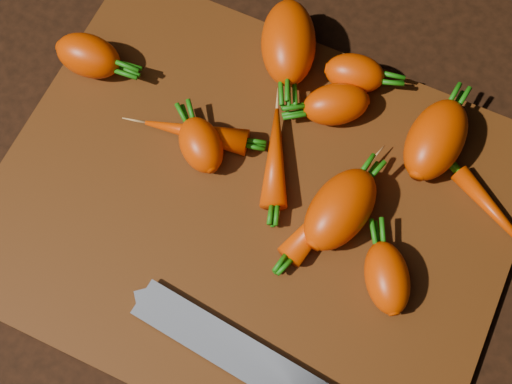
% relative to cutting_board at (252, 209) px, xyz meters
% --- Properties ---
extents(ground, '(2.00, 2.00, 0.01)m').
position_rel_cutting_board_xyz_m(ground, '(0.00, 0.00, -0.01)').
color(ground, black).
extents(cutting_board, '(0.50, 0.40, 0.01)m').
position_rel_cutting_board_xyz_m(cutting_board, '(0.00, 0.00, 0.00)').
color(cutting_board, '#522609').
rests_on(cutting_board, ground).
extents(carrot_0, '(0.07, 0.05, 0.04)m').
position_rel_cutting_board_xyz_m(carrot_0, '(-0.22, 0.07, 0.03)').
color(carrot_0, '#C43300').
rests_on(carrot_0, cutting_board).
extents(carrot_1, '(0.07, 0.07, 0.04)m').
position_rel_cutting_board_xyz_m(carrot_1, '(-0.07, 0.03, 0.03)').
color(carrot_1, '#C43300').
rests_on(carrot_1, cutting_board).
extents(carrot_2, '(0.09, 0.11, 0.06)m').
position_rel_cutting_board_xyz_m(carrot_2, '(-0.04, 0.17, 0.03)').
color(carrot_2, '#C43300').
rests_on(carrot_2, cutting_board).
extents(carrot_3, '(0.07, 0.10, 0.05)m').
position_rel_cutting_board_xyz_m(carrot_3, '(0.08, 0.02, 0.03)').
color(carrot_3, '#C43300').
rests_on(carrot_3, cutting_board).
extents(carrot_4, '(0.08, 0.07, 0.04)m').
position_rel_cutting_board_xyz_m(carrot_4, '(0.03, 0.13, 0.03)').
color(carrot_4, '#C43300').
rests_on(carrot_4, cutting_board).
extents(carrot_5, '(0.07, 0.05, 0.04)m').
position_rel_cutting_board_xyz_m(carrot_5, '(0.04, 0.17, 0.03)').
color(carrot_5, '#C43300').
rests_on(carrot_5, cutting_board).
extents(carrot_6, '(0.07, 0.08, 0.04)m').
position_rel_cutting_board_xyz_m(carrot_6, '(0.15, -0.02, 0.03)').
color(carrot_6, '#C43300').
rests_on(carrot_6, cutting_board).
extents(carrot_7, '(0.06, 0.13, 0.03)m').
position_rel_cutting_board_xyz_m(carrot_7, '(0.07, 0.03, 0.02)').
color(carrot_7, '#C43300').
rests_on(carrot_7, cutting_board).
extents(carrot_8, '(0.11, 0.07, 0.02)m').
position_rel_cutting_board_xyz_m(carrot_8, '(0.22, 0.09, 0.02)').
color(carrot_8, '#C43300').
rests_on(carrot_8, cutting_board).
extents(carrot_9, '(0.06, 0.11, 0.03)m').
position_rel_cutting_board_xyz_m(carrot_9, '(0.00, 0.05, 0.02)').
color(carrot_9, '#C43300').
rests_on(carrot_9, cutting_board).
extents(carrot_10, '(0.11, 0.05, 0.03)m').
position_rel_cutting_board_xyz_m(carrot_10, '(-0.08, 0.04, 0.02)').
color(carrot_10, '#C43300').
rests_on(carrot_10, cutting_board).
extents(carrot_11, '(0.06, 0.10, 0.05)m').
position_rel_cutting_board_xyz_m(carrot_11, '(0.14, 0.13, 0.03)').
color(carrot_11, '#C43300').
rests_on(carrot_11, cutting_board).
extents(knife, '(0.33, 0.06, 0.02)m').
position_rel_cutting_board_xyz_m(knife, '(0.07, -0.14, 0.01)').
color(knife, gray).
rests_on(knife, cutting_board).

